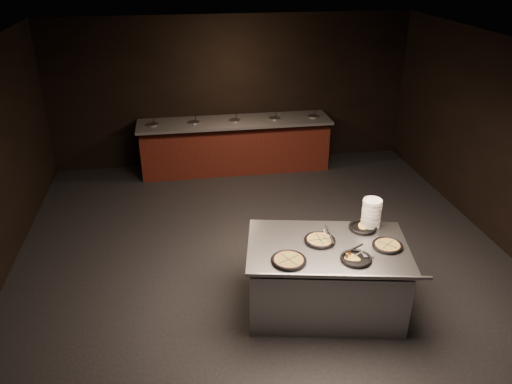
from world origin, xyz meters
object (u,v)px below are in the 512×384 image
plate_stack (371,213)px  pan_veggie_whole (289,260)px  serving_counter (326,279)px  pan_cheese_whole (320,240)px

plate_stack → pan_veggie_whole: bearing=-152.9°
serving_counter → pan_cheese_whole: (-0.07, 0.11, 0.48)m
serving_counter → pan_cheese_whole: bearing=133.7°
serving_counter → pan_veggie_whole: (-0.52, -0.24, 0.48)m
pan_veggie_whole → plate_stack: bearing=27.1°
pan_cheese_whole → plate_stack: bearing=19.3°
plate_stack → pan_cheese_whole: size_ratio=0.97×
pan_cheese_whole → pan_veggie_whole: bearing=-142.5°
pan_veggie_whole → pan_cheese_whole: size_ratio=1.06×
serving_counter → pan_cheese_whole: size_ratio=5.53×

